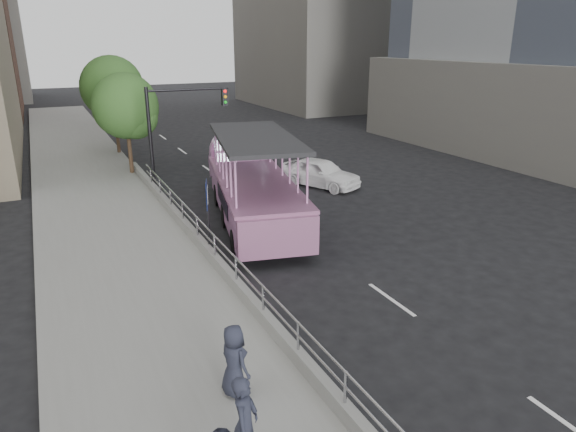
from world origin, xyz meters
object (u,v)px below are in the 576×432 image
object	(u,v)px
car	(320,173)
street_tree_far	(114,90)
pedestrian_far	(234,361)
pedestrian_near	(245,423)
parking_sign	(208,212)
duck_boat	(250,184)
traffic_signal	(173,121)
street_tree_near	(128,109)

from	to	relation	value
car	street_tree_far	world-z (taller)	street_tree_far
pedestrian_far	street_tree_far	xyz separation A→B (m)	(1.68, 26.31, 3.21)
car	street_tree_far	xyz separation A→B (m)	(-8.29, 12.10, 3.56)
pedestrian_near	car	bearing A→B (deg)	2.52
parking_sign	street_tree_far	size ratio (longest dim) A/B	0.45
duck_boat	street_tree_far	world-z (taller)	street_tree_far
street_tree_far	car	bearing A→B (deg)	-55.56
pedestrian_far	street_tree_far	world-z (taller)	street_tree_far
parking_sign	traffic_signal	bearing A→B (deg)	82.25
pedestrian_near	street_tree_near	world-z (taller)	street_tree_near
pedestrian_far	street_tree_near	size ratio (longest dim) A/B	0.28
duck_boat	traffic_signal	size ratio (longest dim) A/B	2.25
pedestrian_near	pedestrian_far	distance (m)	1.95
duck_boat	parking_sign	bearing A→B (deg)	-127.79
parking_sign	pedestrian_near	bearing A→B (deg)	-103.80
pedestrian_near	parking_sign	xyz separation A→B (m)	(2.28, 9.27, 0.62)
car	street_tree_near	bearing A→B (deg)	119.36
duck_boat	street_tree_far	bearing A→B (deg)	102.33
car	pedestrian_near	world-z (taller)	pedestrian_near
pedestrian_far	street_tree_near	xyz separation A→B (m)	(1.48, 20.31, 2.73)
car	pedestrian_far	bearing A→B (deg)	-150.04
pedestrian_far	traffic_signal	distance (m)	17.33
duck_boat	car	world-z (taller)	duck_boat
street_tree_near	car	bearing A→B (deg)	-35.67
pedestrian_near	street_tree_far	xyz separation A→B (m)	(2.17, 28.20, 3.12)
pedestrian_near	traffic_signal	xyz separation A→B (m)	(3.57, 18.77, 2.31)
parking_sign	traffic_signal	size ratio (longest dim) A/B	0.56
car	traffic_signal	xyz separation A→B (m)	(-6.90, 2.67, 2.76)
duck_boat	traffic_signal	xyz separation A→B (m)	(-1.85, 5.44, 2.10)
traffic_signal	parking_sign	bearing A→B (deg)	-97.75
pedestrian_near	parking_sign	size ratio (longest dim) A/B	0.61
duck_boat	pedestrian_near	bearing A→B (deg)	-112.14
duck_boat	traffic_signal	distance (m)	6.12
pedestrian_far	traffic_signal	xyz separation A→B (m)	(3.08, 16.88, 2.41)
pedestrian_far	traffic_signal	world-z (taller)	traffic_signal
street_tree_far	pedestrian_far	bearing A→B (deg)	-93.66
duck_boat	pedestrian_far	xyz separation A→B (m)	(-4.93, -11.44, -0.31)
pedestrian_near	traffic_signal	size ratio (longest dim) A/B	0.34
pedestrian_far	parking_sign	xyz separation A→B (m)	(1.79, 7.38, 0.71)
pedestrian_near	street_tree_far	world-z (taller)	street_tree_far
street_tree_near	parking_sign	bearing A→B (deg)	-88.65
pedestrian_near	pedestrian_far	world-z (taller)	pedestrian_near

